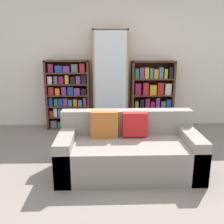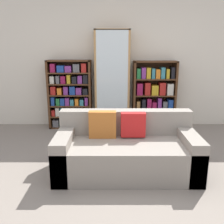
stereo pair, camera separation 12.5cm
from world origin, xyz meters
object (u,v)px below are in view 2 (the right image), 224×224
(bookshelf_left, at_px, (70,95))
(wine_bottle, at_px, (148,129))
(display_cabinet, at_px, (112,80))
(bookshelf_right, at_px, (154,97))
(couch, at_px, (126,151))

(bookshelf_left, xyz_separation_m, wine_bottle, (1.50, -0.60, -0.51))
(bookshelf_left, distance_m, display_cabinet, 0.89)
(bookshelf_right, bearing_deg, couch, -109.23)
(display_cabinet, xyz_separation_m, wine_bottle, (0.65, -0.58, -0.81))
(display_cabinet, distance_m, bookshelf_right, 0.91)
(bookshelf_left, relative_size, bookshelf_right, 1.01)
(bookshelf_left, bearing_deg, bookshelf_right, 0.00)
(couch, relative_size, bookshelf_right, 1.34)
(bookshelf_right, bearing_deg, display_cabinet, -178.95)
(couch, bearing_deg, bookshelf_left, 118.41)
(wine_bottle, bearing_deg, bookshelf_right, 72.33)
(bookshelf_right, bearing_deg, bookshelf_left, -180.00)
(display_cabinet, relative_size, wine_bottle, 5.18)
(bookshelf_left, distance_m, wine_bottle, 1.69)
(couch, height_order, wine_bottle, couch)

